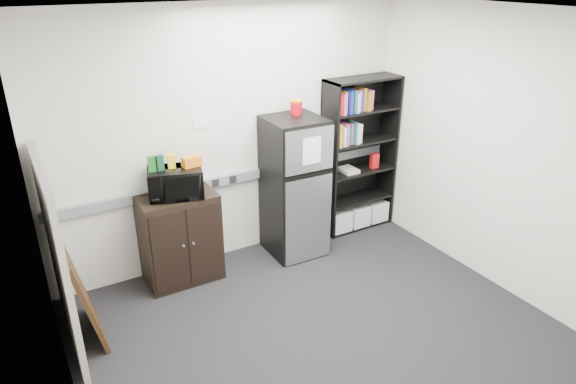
% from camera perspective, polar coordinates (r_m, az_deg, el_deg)
% --- Properties ---
extents(floor, '(4.00, 4.00, 0.00)m').
position_cam_1_polar(floor, '(4.71, 3.81, -15.64)').
color(floor, black).
rests_on(floor, ground).
extents(wall_back, '(4.00, 0.02, 2.70)m').
position_cam_1_polar(wall_back, '(5.43, -6.12, 6.10)').
color(wall_back, silver).
rests_on(wall_back, floor).
extents(wall_right, '(0.02, 3.50, 2.70)m').
position_cam_1_polar(wall_right, '(5.32, 22.53, 3.99)').
color(wall_right, silver).
rests_on(wall_right, floor).
extents(wall_left, '(0.02, 3.50, 2.70)m').
position_cam_1_polar(wall_left, '(3.41, -24.99, -7.41)').
color(wall_left, silver).
rests_on(wall_left, floor).
extents(ceiling, '(4.00, 3.50, 0.02)m').
position_cam_1_polar(ceiling, '(3.65, 5.02, 19.18)').
color(ceiling, white).
rests_on(ceiling, wall_back).
extents(electrical_raceway, '(3.92, 0.05, 0.10)m').
position_cam_1_polar(electrical_raceway, '(5.56, -5.79, 1.60)').
color(electrical_raceway, slate).
rests_on(electrical_raceway, wall_back).
extents(wall_note, '(0.14, 0.00, 0.10)m').
position_cam_1_polar(wall_note, '(5.24, -9.70, 7.53)').
color(wall_note, white).
rests_on(wall_note, wall_back).
extents(bookshelf, '(0.90, 0.34, 1.85)m').
position_cam_1_polar(bookshelf, '(6.17, 7.85, 3.92)').
color(bookshelf, black).
rests_on(bookshelf, floor).
extents(cubicle_partition, '(0.06, 1.30, 1.62)m').
position_cam_1_polar(cubicle_partition, '(4.62, -24.24, -6.64)').
color(cubicle_partition, gray).
rests_on(cubicle_partition, floor).
extents(cabinet, '(0.75, 0.50, 0.94)m').
position_cam_1_polar(cabinet, '(5.32, -11.88, -5.01)').
color(cabinet, black).
rests_on(cabinet, floor).
extents(microwave, '(0.59, 0.47, 0.28)m').
position_cam_1_polar(microwave, '(5.04, -12.40, 1.02)').
color(microwave, black).
rests_on(microwave, cabinet).
extents(snack_box_a, '(0.08, 0.06, 0.15)m').
position_cam_1_polar(snack_box_a, '(4.95, -14.92, 3.01)').
color(snack_box_a, '#19591D').
rests_on(snack_box_a, microwave).
extents(snack_box_b, '(0.08, 0.06, 0.15)m').
position_cam_1_polar(snack_box_b, '(4.97, -14.08, 3.18)').
color(snack_box_b, '#0C3920').
rests_on(snack_box_b, microwave).
extents(snack_box_c, '(0.08, 0.06, 0.14)m').
position_cam_1_polar(snack_box_c, '(5.00, -12.84, 3.37)').
color(snack_box_c, yellow).
rests_on(snack_box_c, microwave).
extents(snack_bag, '(0.19, 0.11, 0.10)m').
position_cam_1_polar(snack_bag, '(5.01, -10.66, 3.38)').
color(snack_bag, orange).
rests_on(snack_bag, microwave).
extents(refrigerator, '(0.60, 0.62, 1.56)m').
position_cam_1_polar(refrigerator, '(5.59, 0.71, 0.51)').
color(refrigerator, black).
rests_on(refrigerator, floor).
extents(coffee_can, '(0.13, 0.13, 0.17)m').
position_cam_1_polar(coffee_can, '(5.46, 0.91, 9.54)').
color(coffee_can, '#B20814').
rests_on(coffee_can, refrigerator).
extents(framed_poster, '(0.22, 0.69, 0.88)m').
position_cam_1_polar(framed_poster, '(4.78, -21.87, -10.30)').
color(framed_poster, black).
rests_on(framed_poster, floor).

